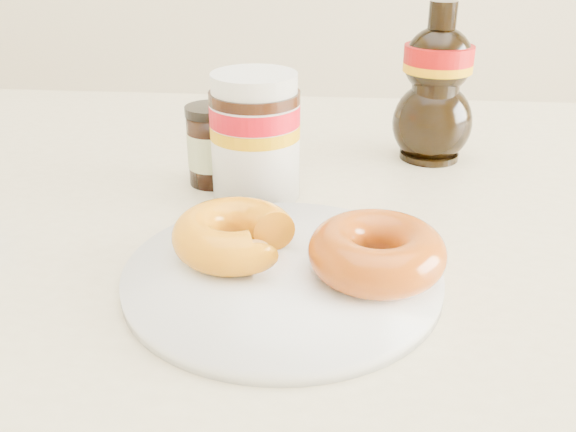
# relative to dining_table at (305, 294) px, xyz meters

# --- Properties ---
(dining_table) EXTENTS (1.40, 0.90, 0.75)m
(dining_table) POSITION_rel_dining_table_xyz_m (0.00, 0.00, 0.00)
(dining_table) COLOR beige
(dining_table) RESTS_ON ground
(plate) EXTENTS (0.25, 0.25, 0.01)m
(plate) POSITION_rel_dining_table_xyz_m (-0.01, -0.11, 0.09)
(plate) COLOR white
(plate) RESTS_ON dining_table
(donut_bitten) EXTENTS (0.13, 0.13, 0.04)m
(donut_bitten) POSITION_rel_dining_table_xyz_m (-0.05, -0.09, 0.11)
(donut_bitten) COLOR orange
(donut_bitten) RESTS_ON plate
(donut_whole) EXTENTS (0.12, 0.12, 0.04)m
(donut_whole) POSITION_rel_dining_table_xyz_m (0.06, -0.11, 0.11)
(donut_whole) COLOR #A9460A
(donut_whole) RESTS_ON plate
(nutella_jar) EXTENTS (0.09, 0.09, 0.13)m
(nutella_jar) POSITION_rel_dining_table_xyz_m (-0.06, 0.06, 0.15)
(nutella_jar) COLOR white
(nutella_jar) RESTS_ON dining_table
(syrup_bottle) EXTENTS (0.12, 0.11, 0.18)m
(syrup_bottle) POSITION_rel_dining_table_xyz_m (0.14, 0.19, 0.17)
(syrup_bottle) COLOR black
(syrup_bottle) RESTS_ON dining_table
(dark_jar) EXTENTS (0.05, 0.05, 0.09)m
(dark_jar) POSITION_rel_dining_table_xyz_m (-0.11, 0.09, 0.13)
(dark_jar) COLOR black
(dark_jar) RESTS_ON dining_table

